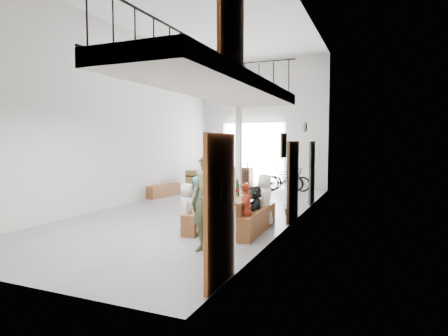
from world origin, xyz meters
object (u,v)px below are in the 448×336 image
at_px(tasting_table, 233,199).
at_px(bicycle_near, 288,179).
at_px(bench_inner, 205,218).
at_px(side_bench, 164,191).
at_px(host_standing, 207,204).
at_px(serving_counter, 234,177).
at_px(oak_barrel, 192,181).

distance_m(tasting_table, bicycle_near, 7.10).
bearing_deg(bicycle_near, bench_inner, 178.70).
height_order(side_bench, bicycle_near, bicycle_near).
distance_m(tasting_table, bench_inner, 0.83).
bearing_deg(host_standing, bench_inner, 125.57).
height_order(bench_inner, bicycle_near, bicycle_near).
height_order(tasting_table, serving_counter, serving_counter).
relative_size(serving_counter, host_standing, 0.94).
relative_size(tasting_table, side_bench, 1.45).
xyz_separation_m(tasting_table, serving_counter, (-2.88, 7.45, -0.27)).
relative_size(bench_inner, side_bench, 1.26).
relative_size(side_bench, oak_barrel, 1.83).
relative_size(tasting_table, oak_barrel, 2.64).
relative_size(bench_inner, serving_counter, 1.21).
bearing_deg(tasting_table, bicycle_near, 87.18).
bearing_deg(host_standing, bicycle_near, 102.37).
xyz_separation_m(oak_barrel, bicycle_near, (3.46, 1.73, 0.04)).
distance_m(oak_barrel, host_standing, 8.22).
distance_m(oak_barrel, bicycle_near, 3.86).
bearing_deg(serving_counter, tasting_table, -65.01).
bearing_deg(side_bench, tasting_table, -42.11).
bearing_deg(serving_counter, side_bench, -105.67).
xyz_separation_m(tasting_table, side_bench, (-4.18, 3.78, -0.48)).
height_order(tasting_table, oak_barrel, oak_barrel).
relative_size(oak_barrel, bicycle_near, 0.48).
relative_size(oak_barrel, host_standing, 0.49).
height_order(serving_counter, host_standing, host_standing).
height_order(side_bench, host_standing, host_standing).
relative_size(tasting_table, bicycle_near, 1.28).
bearing_deg(side_bench, host_standing, -51.83).
distance_m(side_bench, host_standing, 7.11).
xyz_separation_m(bench_inner, side_bench, (-3.50, 3.84, -0.01)).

